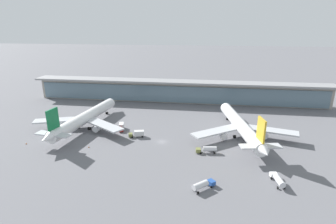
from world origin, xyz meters
TOP-DOWN VIEW (x-y plane):
  - ground_plane at (0.00, 0.00)m, footprint 1200.00×1200.00m
  - airliner_left_stand at (-42.37, 11.20)m, footprint 49.96×65.42m
  - airliner_centre_stand at (36.38, 11.52)m, footprint 49.42×65.09m
  - service_truck_near_nose_white at (44.49, -27.92)m, footprint 3.57×8.83m
  - service_truck_under_wing_olive at (20.69, -8.29)m, footprint 8.82×3.49m
  - service_truck_mid_apron_blue at (19.44, -34.68)m, footprint 7.87×7.45m
  - service_truck_by_tail_olive at (-12.52, 3.78)m, footprint 7.65×4.14m
  - service_truck_on_taxiway_red at (-23.05, 11.70)m, footprint 4.05×7.64m
  - service_truck_at_far_stand_blue at (-52.58, 1.84)m, footprint 8.64×2.60m
  - terminal_building at (0.00, 67.11)m, footprint 202.05×12.80m
  - safety_cone_alpha at (-30.76, -10.72)m, footprint 0.62×0.62m
  - safety_cone_bravo at (-60.25, -11.41)m, footprint 0.62×0.62m

SIDE VIEW (x-z plane):
  - ground_plane at x=0.00m, z-range 0.00..0.00m
  - safety_cone_alpha at x=-30.76m, z-range -0.03..0.67m
  - safety_cone_bravo at x=-60.25m, z-range -0.03..0.67m
  - service_truck_by_tail_olive at x=-12.52m, z-range 0.14..3.24m
  - service_truck_on_taxiway_red at x=-23.05m, z-range 0.14..3.24m
  - service_truck_near_nose_white at x=44.49m, z-range 0.23..3.18m
  - service_truck_under_wing_olive at x=20.69m, z-range 0.23..3.18m
  - service_truck_mid_apron_blue at x=19.44m, z-range 0.23..3.18m
  - service_truck_at_far_stand_blue at x=-52.58m, z-range 0.23..3.18m
  - airliner_left_stand at x=-42.37m, z-range -3.23..14.20m
  - airliner_centre_stand at x=36.38m, z-range -3.23..14.20m
  - terminal_building at x=0.00m, z-range 0.27..15.47m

